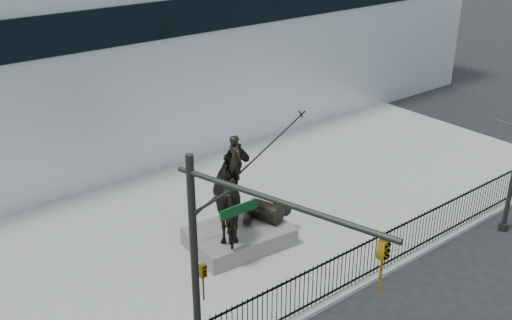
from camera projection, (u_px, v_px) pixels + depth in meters
ground at (388, 303)px, 19.05m from camera, size 120.00×120.00×0.00m
plaza at (252, 216)px, 24.01m from camera, size 30.00×12.00×0.15m
building at (99, 47)px, 31.48m from camera, size 44.00×14.00×9.00m
picket_fence at (361, 262)px, 19.57m from camera, size 22.10×0.10×1.50m
statue_plinth at (239, 237)px, 21.80m from camera, size 3.76×2.76×0.67m
equestrian_statue at (240, 194)px, 21.12m from camera, size 4.54×3.02×3.86m
traffic_signal_left at (225, 287)px, 13.12m from camera, size 1.52×4.84×7.00m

